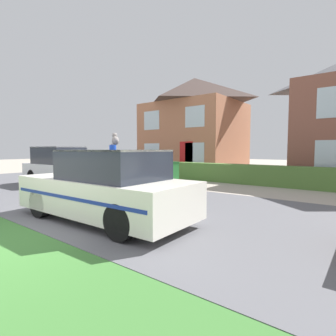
{
  "coord_description": "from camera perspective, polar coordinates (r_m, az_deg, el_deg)",
  "views": [
    {
      "loc": [
        5.0,
        -1.7,
        1.62
      ],
      "look_at": [
        0.15,
        4.53,
        1.05
      ],
      "focal_mm": 28.0,
      "sensor_mm": 36.0,
      "label": 1
    }
  ],
  "objects": [
    {
      "name": "neighbour_car_far",
      "position": [
        12.75,
        -22.2,
        0.24
      ],
      "size": [
        4.14,
        1.74,
        1.72
      ],
      "rotation": [
        0.0,
        0.0,
        0.03
      ],
      "color": "black",
      "rests_on": "road_strip"
    },
    {
      "name": "house_left",
      "position": [
        19.8,
        5.71,
        9.51
      ],
      "size": [
        6.79,
        5.78,
        6.83
      ],
      "color": "#A86B4C",
      "rests_on": "ground"
    },
    {
      "name": "cat",
      "position": [
        6.12,
        -11.43,
        6.03
      ],
      "size": [
        0.28,
        0.31,
        0.3
      ],
      "rotation": [
        0.0,
        0.0,
        2.58
      ],
      "color": "gray",
      "rests_on": "police_car"
    },
    {
      "name": "garden_hedge",
      "position": [
        12.8,
        15.8,
        -1.26
      ],
      "size": [
        9.68,
        0.67,
        0.9
      ],
      "primitive_type": "cube",
      "color": "#4C7233",
      "rests_on": "ground"
    },
    {
      "name": "road_strip",
      "position": [
        7.64,
        -4.07,
        -8.08
      ],
      "size": [
        28.0,
        6.32,
        0.01
      ],
      "primitive_type": "cube",
      "color": "#5B5B60",
      "rests_on": "ground"
    },
    {
      "name": "ground_plane",
      "position": [
        5.53,
        -32.67,
        -13.59
      ],
      "size": [
        80.0,
        80.0,
        0.0
      ],
      "primitive_type": "plane",
      "color": "#A89E8E"
    },
    {
      "name": "wheelie_bin",
      "position": [
        12.65,
        0.49,
        -0.88
      ],
      "size": [
        0.66,
        0.7,
        1.02
      ],
      "rotation": [
        0.0,
        0.0,
        -0.08
      ],
      "color": "#23662D",
      "rests_on": "ground"
    },
    {
      "name": "police_car",
      "position": [
        6.07,
        -13.36,
        -4.08
      ],
      "size": [
        4.41,
        1.85,
        1.7
      ],
      "rotation": [
        0.0,
        0.0,
        3.17
      ],
      "color": "black",
      "rests_on": "road_strip"
    }
  ]
}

